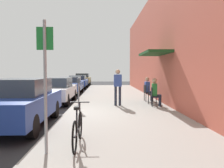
{
  "coord_description": "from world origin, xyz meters",
  "views": [
    {
      "loc": [
        1.54,
        -9.01,
        1.74
      ],
      "look_at": [
        2.1,
        7.7,
        0.82
      ],
      "focal_mm": 37.74,
      "sensor_mm": 36.0,
      "label": 1
    }
  ],
  "objects": [
    {
      "name": "parked_car_1",
      "position": [
        -1.1,
        3.89,
        0.71
      ],
      "size": [
        1.8,
        4.4,
        1.38
      ],
      "color": "#B7B7BC",
      "rests_on": "ground_plane"
    },
    {
      "name": "cafe_chair_1",
      "position": [
        3.86,
        2.56,
        0.62
      ],
      "size": [
        0.52,
        0.52,
        0.87
      ],
      "color": "black",
      "rests_on": "sidewalk_slab"
    },
    {
      "name": "bicycle_0",
      "position": [
        0.96,
        -3.95,
        0.48
      ],
      "size": [
        0.46,
        1.71,
        0.9
      ],
      "color": "black",
      "rests_on": "sidewalk_slab"
    },
    {
      "name": "cafe_chair_0",
      "position": [
        3.85,
        1.71,
        0.62
      ],
      "size": [
        0.49,
        0.49,
        0.87
      ],
      "color": "black",
      "rests_on": "sidewalk_slab"
    },
    {
      "name": "building_facade",
      "position": [
        4.65,
        2.0,
        3.25
      ],
      "size": [
        1.4,
        32.0,
        6.5
      ],
      "color": "#BC5442",
      "rests_on": "ground_plane"
    },
    {
      "name": "parked_car_2",
      "position": [
        -1.1,
        9.12,
        0.69
      ],
      "size": [
        1.8,
        4.4,
        1.29
      ],
      "color": "navy",
      "rests_on": "ground_plane"
    },
    {
      "name": "parked_car_3",
      "position": [
        -1.1,
        14.65,
        0.68
      ],
      "size": [
        1.8,
        4.4,
        1.29
      ],
      "color": "navy",
      "rests_on": "ground_plane"
    },
    {
      "name": "parked_car_4",
      "position": [
        -1.1,
        19.92,
        0.75
      ],
      "size": [
        1.8,
        4.4,
        1.45
      ],
      "color": "#A58433",
      "rests_on": "ground_plane"
    },
    {
      "name": "seated_patron_2",
      "position": [
        3.91,
        3.53,
        0.82
      ],
      "size": [
        0.44,
        0.38,
        1.29
      ],
      "color": "#232838",
      "rests_on": "sidewalk_slab"
    },
    {
      "name": "parked_car_0",
      "position": [
        -1.1,
        -1.59,
        0.77
      ],
      "size": [
        1.8,
        4.4,
        1.5
      ],
      "color": "navy",
      "rests_on": "ground_plane"
    },
    {
      "name": "parking_meter",
      "position": [
        0.45,
        1.0,
        0.89
      ],
      "size": [
        0.12,
        0.1,
        1.32
      ],
      "color": "slate",
      "rests_on": "sidewalk_slab"
    },
    {
      "name": "ground_plane",
      "position": [
        0.0,
        0.0,
        0.0
      ],
      "size": [
        60.0,
        60.0,
        0.0
      ],
      "primitive_type": "plane",
      "color": "#2D2D30"
    },
    {
      "name": "cafe_chair_2",
      "position": [
        3.85,
        3.53,
        0.62
      ],
      "size": [
        0.47,
        0.47,
        0.87
      ],
      "color": "black",
      "rests_on": "sidewalk_slab"
    },
    {
      "name": "street_sign",
      "position": [
        0.4,
        -4.42,
        1.64
      ],
      "size": [
        0.32,
        0.06,
        2.6
      ],
      "color": "gray",
      "rests_on": "sidewalk_slab"
    },
    {
      "name": "sidewalk_slab",
      "position": [
        2.25,
        2.0,
        0.06
      ],
      "size": [
        4.5,
        32.0,
        0.12
      ],
      "primitive_type": "cube",
      "color": "#9E9B93",
      "rests_on": "ground_plane"
    },
    {
      "name": "pedestrian_standing",
      "position": [
        2.18,
        1.97,
        1.12
      ],
      "size": [
        0.36,
        0.22,
        1.7
      ],
      "color": "#232838",
      "rests_on": "sidewalk_slab"
    },
    {
      "name": "seated_patron_0",
      "position": [
        3.91,
        1.7,
        0.82
      ],
      "size": [
        0.46,
        0.4,
        1.29
      ],
      "color": "#232838",
      "rests_on": "sidewalk_slab"
    }
  ]
}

